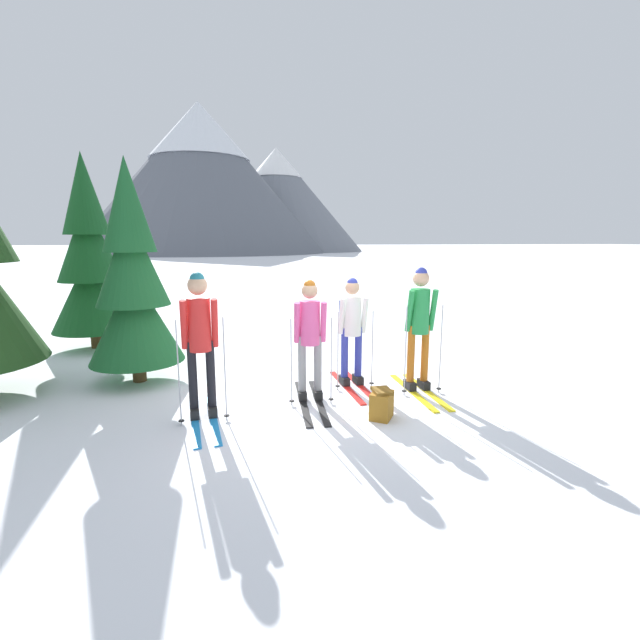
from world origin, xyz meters
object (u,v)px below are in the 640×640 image
(skier_in_white, at_px, (352,326))
(pine_tree_mid, at_px, (133,282))
(skier_in_pink, at_px, (310,336))
(skier_in_red, at_px, (200,338))
(pine_tree_far, at_px, (90,261))
(skier_in_green, at_px, (420,323))
(backpack_on_snow_front, at_px, (382,404))

(skier_in_white, bearing_deg, pine_tree_mid, 165.58)
(skier_in_pink, bearing_deg, skier_in_red, -166.25)
(pine_tree_mid, distance_m, pine_tree_far, 2.88)
(skier_in_pink, distance_m, pine_tree_mid, 2.94)
(skier_in_green, distance_m, pine_tree_mid, 4.38)
(skier_in_white, height_order, pine_tree_far, pine_tree_far)
(skier_in_white, bearing_deg, backpack_on_snow_front, -88.87)
(skier_in_green, xyz_separation_m, pine_tree_far, (-5.46, 3.84, 0.77))
(skier_in_green, height_order, pine_tree_far, pine_tree_far)
(skier_in_red, xyz_separation_m, backpack_on_snow_front, (2.20, -0.46, -0.84))
(skier_in_red, height_order, pine_tree_mid, pine_tree_mid)
(pine_tree_far, bearing_deg, skier_in_red, -60.91)
(skier_in_pink, xyz_separation_m, skier_in_green, (1.64, 0.10, 0.10))
(skier_in_white, distance_m, pine_tree_mid, 3.42)
(skier_in_pink, bearing_deg, pine_tree_far, 134.12)
(skier_in_white, xyz_separation_m, pine_tree_far, (-4.56, 3.39, 0.86))
(skier_in_red, xyz_separation_m, skier_in_white, (2.17, 0.89, -0.10))
(skier_in_green, distance_m, backpack_on_snow_front, 1.52)
(skier_in_red, relative_size, backpack_on_snow_front, 4.60)
(pine_tree_far, distance_m, backpack_on_snow_front, 6.79)
(skier_in_white, bearing_deg, skier_in_green, -26.17)
(skier_in_pink, distance_m, backpack_on_snow_front, 1.34)
(skier_in_red, relative_size, skier_in_green, 1.00)
(skier_in_green, xyz_separation_m, pine_tree_mid, (-4.15, 1.28, 0.55))
(pine_tree_mid, bearing_deg, skier_in_white, -14.42)
(skier_in_green, distance_m, pine_tree_far, 6.72)
(backpack_on_snow_front, bearing_deg, pine_tree_mid, 146.25)
(skier_in_pink, relative_size, skier_in_white, 1.06)
(skier_in_pink, relative_size, skier_in_green, 0.96)
(skier_in_green, height_order, pine_tree_mid, pine_tree_mid)
(skier_in_white, height_order, backpack_on_snow_front, skier_in_white)
(skier_in_red, xyz_separation_m, skier_in_green, (3.08, 0.45, -0.01))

